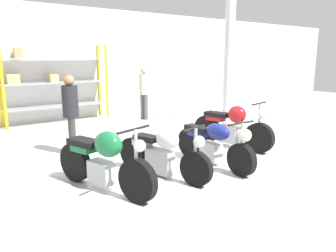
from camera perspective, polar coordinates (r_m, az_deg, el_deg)
ground_plane at (r=6.25m, az=2.21°, el=-6.90°), size 30.00×30.00×0.00m
back_wall at (r=11.21m, az=-17.61°, el=10.32°), size 30.00×0.08×3.60m
shelving_rack at (r=10.72m, az=-19.50°, el=7.33°), size 3.21×0.63×2.42m
support_pillar at (r=9.58m, az=10.51°, el=10.48°), size 0.28×0.28×3.60m
motorcycle_green at (r=5.07m, az=-11.19°, el=-5.89°), size 0.84×1.98×1.07m
motorcycle_white at (r=5.60m, az=-0.99°, el=-4.73°), size 0.73×1.96×0.96m
motorcycle_blue at (r=6.21m, az=7.97°, el=-2.98°), size 0.60×2.00×0.94m
motorcycle_red at (r=7.51m, az=11.12°, el=-0.19°), size 0.68×2.00×1.08m
person_browsing at (r=6.99m, az=-16.61°, el=2.91°), size 0.39×0.39×1.67m
person_near_rack at (r=10.67m, az=-4.20°, el=6.46°), size 0.39×0.39×1.69m
toolbox at (r=8.16m, az=15.70°, el=-1.80°), size 0.44×0.26×0.28m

